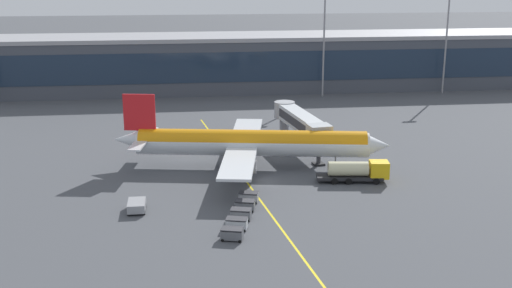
# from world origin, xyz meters

# --- Properties ---
(ground_plane) EXTENTS (700.00, 700.00, 0.00)m
(ground_plane) POSITION_xyz_m (0.00, 0.00, 0.00)
(ground_plane) COLOR #47494F
(apron_lead_in_line) EXTENTS (10.44, 79.39, 0.01)m
(apron_lead_in_line) POSITION_xyz_m (-2.68, 2.00, 0.00)
(apron_lead_in_line) COLOR yellow
(apron_lead_in_line) RESTS_ON ground_plane
(terminal_building) EXTENTS (160.94, 19.03, 14.43)m
(terminal_building) POSITION_xyz_m (3.36, 75.57, 7.23)
(terminal_building) COLOR #424751
(terminal_building) RESTS_ON ground_plane
(main_airliner) EXTENTS (44.67, 35.67, 11.96)m
(main_airliner) POSITION_xyz_m (-1.03, 7.14, 4.17)
(main_airliner) COLOR silver
(main_airliner) RESTS_ON ground_plane
(jet_bridge) EXTENTS (6.65, 22.21, 6.86)m
(jet_bridge) POSITION_xyz_m (8.86, 17.09, 5.15)
(jet_bridge) COLOR #B2B7BC
(jet_bridge) RESTS_ON ground_plane
(fuel_tanker) EXTENTS (11.03, 3.86, 3.25)m
(fuel_tanker) POSITION_xyz_m (14.25, -2.06, 1.75)
(fuel_tanker) COLOR #232326
(fuel_tanker) RESTS_ON ground_plane
(pushback_tug) EXTENTS (2.33, 3.80, 1.40)m
(pushback_tug) POSITION_xyz_m (-18.34, -10.14, 0.85)
(pushback_tug) COLOR gray
(pushback_tug) RESTS_ON ground_plane
(baggage_cart_0) EXTENTS (2.96, 2.20, 1.48)m
(baggage_cart_0) POSITION_xyz_m (-6.45, -21.00, 0.78)
(baggage_cart_0) COLOR #595B60
(baggage_cart_0) RESTS_ON ground_plane
(baggage_cart_1) EXTENTS (2.96, 2.20, 1.48)m
(baggage_cart_1) POSITION_xyz_m (-5.61, -17.91, 0.78)
(baggage_cart_1) COLOR #B2B7BC
(baggage_cart_1) RESTS_ON ground_plane
(baggage_cart_2) EXTENTS (2.96, 2.20, 1.48)m
(baggage_cart_2) POSITION_xyz_m (-4.77, -14.82, 0.78)
(baggage_cart_2) COLOR #595B60
(baggage_cart_2) RESTS_ON ground_plane
(baggage_cart_3) EXTENTS (2.96, 2.20, 1.48)m
(baggage_cart_3) POSITION_xyz_m (-3.93, -11.73, 0.78)
(baggage_cart_3) COLOR #595B60
(baggage_cart_3) RESTS_ON ground_plane
(baggage_cart_4) EXTENTS (2.96, 2.20, 1.48)m
(baggage_cart_4) POSITION_xyz_m (-3.09, -8.64, 0.78)
(baggage_cart_4) COLOR gray
(baggage_cart_4) RESTS_ON ground_plane
(apron_light_mast_0) EXTENTS (2.80, 0.50, 26.76)m
(apron_light_mast_0) POSITION_xyz_m (23.67, 63.61, 15.42)
(apron_light_mast_0) COLOR gray
(apron_light_mast_0) RESTS_ON ground_plane
(apron_light_mast_2) EXTENTS (2.80, 0.50, 26.24)m
(apron_light_mast_2) POSITION_xyz_m (55.22, 63.61, 15.15)
(apron_light_mast_2) COLOR gray
(apron_light_mast_2) RESTS_ON ground_plane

